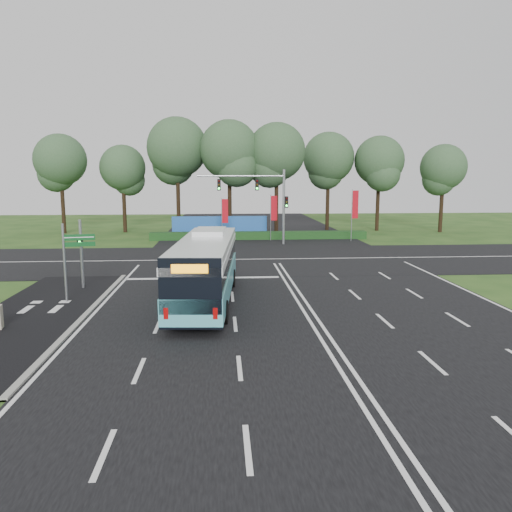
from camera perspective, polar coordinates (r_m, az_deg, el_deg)
The scene contains 15 objects.
ground at distance 26.85m, azimuth 4.36°, elevation -4.62°, with size 120.00×120.00×0.00m, color #204517.
road_main at distance 26.84m, azimuth 4.36°, elevation -4.57°, with size 20.00×120.00×0.04m, color black.
road_cross at distance 38.52m, azimuth 1.77°, elevation -0.37°, with size 120.00×14.00×0.05m, color black.
bike_path at distance 25.18m, azimuth -24.10°, elevation -6.25°, with size 5.00×18.00×0.06m, color black.
kerb_strip at distance 24.46m, azimuth -18.78°, elevation -6.30°, with size 0.25×18.00×0.12m, color gray.
city_bus at distance 25.34m, azimuth -5.76°, elevation -1.40°, with size 3.37×12.27×3.48m.
pedestrian_signal at distance 29.81m, azimuth -19.35°, elevation 0.50°, with size 0.34×0.44×3.96m.
street_sign at distance 26.65m, azimuth -20.36°, elevation 0.31°, with size 1.55×0.37×4.04m.
banner_flag_left at distance 48.28m, azimuth -3.65°, elevation 4.86°, with size 0.64×0.10×4.31m.
banner_flag_mid at distance 49.64m, azimuth 1.97°, elevation 5.18°, with size 0.68×0.07×4.57m.
banner_flag_right at distance 50.05m, azimuth 11.16°, elevation 5.42°, with size 0.72×0.29×5.11m.
traffic_light_gantry at distance 46.51m, azimuth 0.99°, elevation 7.00°, with size 8.41×0.28×7.00m.
hedge at distance 50.80m, azimuth 0.35°, elevation 2.35°, with size 22.00×1.20×0.80m, color #143815.
blue_hoarding at distance 53.06m, azimuth -4.18°, elevation 3.37°, with size 10.00×0.30×2.20m, color #1F55A9.
eucalyptus_row at distance 56.88m, azimuth -0.88°, elevation 11.33°, with size 48.41×9.82×12.87m.
Camera 1 is at (-3.86, -25.80, 6.33)m, focal length 35.00 mm.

